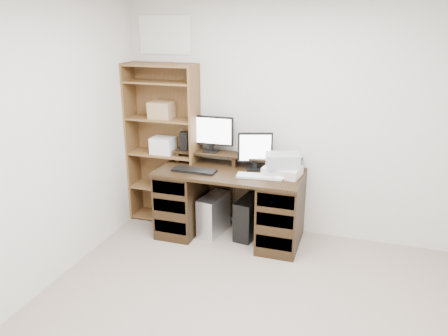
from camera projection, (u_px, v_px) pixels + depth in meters
The scene contains 14 objects.
room at pixel (229, 185), 2.73m from camera, with size 3.54×4.04×2.54m.
desk at pixel (230, 203), 4.63m from camera, with size 1.50×0.70×0.75m.
riser_shelf at pixel (236, 157), 4.67m from camera, with size 1.40×0.22×0.12m.
monitor_wide at pixel (211, 132), 4.70m from camera, with size 0.49×0.13×0.39m.
monitor_small at pixel (255, 150), 4.50m from camera, with size 0.35×0.18×0.39m.
speaker at pixel (184, 141), 4.78m from camera, with size 0.08×0.08×0.21m, color black.
keyboard_black at pixel (194, 170), 4.49m from camera, with size 0.45×0.15×0.03m, color black.
keyboard_white at pixel (260, 176), 4.33m from camera, with size 0.45×0.14×0.02m, color silver.
mouse at pixel (280, 178), 4.26m from camera, with size 0.09×0.06×0.04m, color white.
printer at pixel (282, 171), 4.37m from camera, with size 0.36×0.27×0.09m, color beige.
basket at pixel (283, 160), 4.33m from camera, with size 0.32×0.23×0.14m, color #999EA3.
tower_silver at pixel (214, 214), 4.76m from camera, with size 0.19×0.44×0.44m, color silver.
tower_black at pixel (249, 217), 4.70m from camera, with size 0.25×0.46×0.43m.
bookshelf at pixel (164, 143), 4.90m from camera, with size 0.80×0.30×1.80m.
Camera 1 is at (0.76, -2.43, 2.23)m, focal length 35.00 mm.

